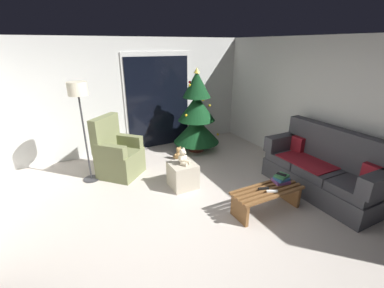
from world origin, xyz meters
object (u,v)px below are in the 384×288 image
at_px(christmas_tree, 197,116).
at_px(armchair, 118,155).
at_px(remote_white, 272,191).
at_px(teddy_bear_honey_by_tree, 179,154).
at_px(coffee_table, 267,196).
at_px(remote_black, 264,189).
at_px(floor_lamp, 79,99).
at_px(couch, 323,170).
at_px(cell_phone, 282,174).
at_px(ottoman, 183,175).
at_px(book_stack, 281,179).
at_px(teddy_bear_cream, 183,157).

distance_m(christmas_tree, armchair, 1.98).
relative_size(remote_white, teddy_bear_honey_by_tree, 0.55).
xyz_separation_m(coffee_table, christmas_tree, (0.20, 2.59, 0.60)).
bearing_deg(remote_black, remote_white, -133.84).
bearing_deg(christmas_tree, remote_white, -94.21).
bearing_deg(christmas_tree, floor_lamp, -171.10).
distance_m(couch, cell_phone, 0.87).
bearing_deg(floor_lamp, christmas_tree, 8.90).
xyz_separation_m(couch, ottoman, (-2.00, 1.22, -0.18)).
distance_m(remote_white, book_stack, 0.36).
height_order(book_stack, floor_lamp, floor_lamp).
bearing_deg(christmas_tree, ottoman, -126.13).
relative_size(couch, floor_lamp, 1.09).
distance_m(book_stack, armchair, 2.93).
relative_size(floor_lamp, teddy_bear_cream, 6.25).
bearing_deg(ottoman, book_stack, -45.67).
height_order(coffee_table, teddy_bear_honey_by_tree, coffee_table).
xyz_separation_m(armchair, ottoman, (0.89, -0.98, -0.18)).
xyz_separation_m(remote_black, remote_white, (0.06, -0.11, 0.00)).
bearing_deg(cell_phone, armchair, 107.72).
relative_size(christmas_tree, floor_lamp, 1.06).
distance_m(cell_phone, ottoman, 1.63).
relative_size(coffee_table, armchair, 0.97).
relative_size(couch, cell_phone, 13.49).
distance_m(remote_white, teddy_bear_cream, 1.53).
distance_m(coffee_table, book_stack, 0.37).
bearing_deg(remote_black, book_stack, -65.41).
height_order(armchair, floor_lamp, floor_lamp).
xyz_separation_m(coffee_table, ottoman, (-0.80, 1.22, -0.03)).
bearing_deg(remote_black, coffee_table, -97.88).
height_order(coffee_table, book_stack, book_stack).
relative_size(armchair, ottoman, 2.57).
relative_size(remote_white, teddy_bear_cream, 0.55).
bearing_deg(book_stack, cell_phone, 51.46).
distance_m(book_stack, ottoman, 1.62).
relative_size(book_stack, christmas_tree, 0.14).
xyz_separation_m(teddy_bear_cream, teddy_bear_honey_by_tree, (0.41, 1.11, -0.44)).
bearing_deg(floor_lamp, teddy_bear_honey_by_tree, 3.33).
bearing_deg(armchair, remote_black, -52.94).
relative_size(armchair, floor_lamp, 0.63).
bearing_deg(coffee_table, cell_phone, 14.61).
bearing_deg(remote_white, teddy_bear_cream, -122.57).
height_order(remote_white, floor_lamp, floor_lamp).
xyz_separation_m(remote_white, christmas_tree, (0.20, 2.67, 0.46)).
relative_size(coffee_table, christmas_tree, 0.58).
height_order(couch, book_stack, couch).
relative_size(christmas_tree, teddy_bear_honey_by_tree, 6.63).
distance_m(remote_black, teddy_bear_honey_by_tree, 2.33).
distance_m(floor_lamp, teddy_bear_cream, 1.97).
relative_size(remote_black, floor_lamp, 0.09).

